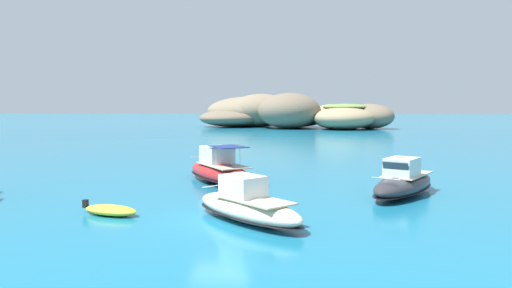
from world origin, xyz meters
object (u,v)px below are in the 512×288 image
object	(u,v)px
islet_large	(264,113)
motorboat_charcoal	(404,183)
motorboat_red	(219,171)
islet_small	(349,117)
dinghy_tender	(111,210)
motorboat_cream	(247,206)

from	to	relation	value
islet_large	motorboat_charcoal	xyz separation A→B (m)	(12.77, -73.61, -2.26)
motorboat_red	motorboat_charcoal	world-z (taller)	motorboat_red
islet_small	dinghy_tender	distance (m)	75.58
islet_large	islet_small	size ratio (longest dim) A/B	1.75
motorboat_red	motorboat_cream	distance (m)	9.85
motorboat_cream	motorboat_charcoal	bearing A→B (deg)	39.31
motorboat_charcoal	motorboat_cream	bearing A→B (deg)	-140.69
motorboat_charcoal	dinghy_tender	xyz separation A→B (m)	(-13.74, -5.74, -0.46)
motorboat_cream	motorboat_charcoal	distance (m)	9.90
motorboat_red	motorboat_charcoal	size ratio (longest dim) A/B	1.08
motorboat_charcoal	dinghy_tender	bearing A→B (deg)	-157.32
motorboat_cream	motorboat_red	bearing A→B (deg)	106.25
islet_small	motorboat_cream	distance (m)	74.90
islet_large	motorboat_red	world-z (taller)	islet_large
dinghy_tender	islet_small	bearing A→B (deg)	76.42
islet_small	motorboat_charcoal	world-z (taller)	islet_small
islet_small	dinghy_tender	world-z (taller)	islet_small
motorboat_red	motorboat_charcoal	bearing A→B (deg)	-16.98
islet_small	motorboat_red	bearing A→B (deg)	-102.60
motorboat_cream	motorboat_charcoal	xyz separation A→B (m)	(7.66, 6.28, 0.05)
islet_small	motorboat_charcoal	size ratio (longest dim) A/B	2.67
islet_small	motorboat_cream	bearing A→B (deg)	-98.96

